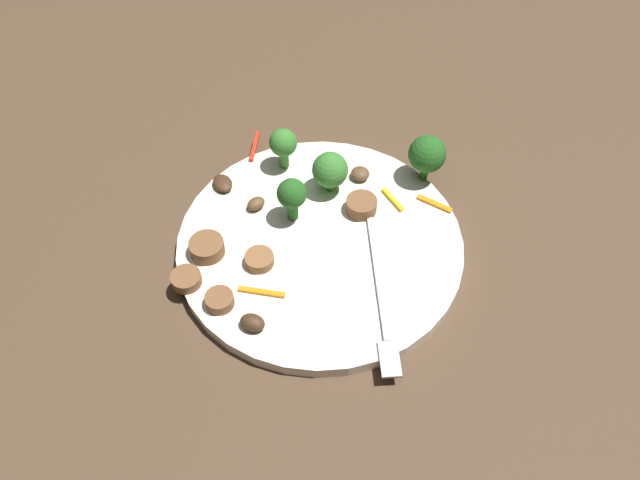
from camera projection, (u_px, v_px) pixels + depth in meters
name	position (u px, v px, depth m)	size (l,w,h in m)	color
ground_plane	(320.00, 248.00, 0.65)	(1.40, 1.40, 0.00)	#4C3826
plate	(320.00, 244.00, 0.64)	(0.29, 0.29, 0.01)	white
fork	(382.00, 303.00, 0.59)	(0.18, 0.06, 0.00)	silver
broccoli_floret_0	(427.00, 154.00, 0.67)	(0.04, 0.04, 0.05)	#296420
broccoli_floret_1	(330.00, 170.00, 0.66)	(0.04, 0.04, 0.05)	#408630
broccoli_floret_2	(292.00, 195.00, 0.63)	(0.03, 0.03, 0.05)	#296420
broccoli_floret_3	(283.00, 144.00, 0.68)	(0.03, 0.03, 0.05)	#408630
sausage_slice_0	(361.00, 205.00, 0.66)	(0.03, 0.03, 0.01)	brown
sausage_slice_1	(186.00, 279.00, 0.60)	(0.03, 0.03, 0.01)	brown
sausage_slice_2	(220.00, 300.00, 0.59)	(0.03, 0.03, 0.01)	brown
sausage_slice_3	(207.00, 247.00, 0.62)	(0.03, 0.03, 0.02)	brown
sausage_slice_4	(259.00, 260.00, 0.62)	(0.03, 0.03, 0.01)	brown
mushroom_0	(223.00, 183.00, 0.68)	(0.03, 0.02, 0.01)	#422B19
mushroom_1	(360.00, 174.00, 0.69)	(0.02, 0.02, 0.01)	brown
mushroom_2	(256.00, 204.00, 0.66)	(0.02, 0.02, 0.01)	brown
mushroom_3	(253.00, 323.00, 0.57)	(0.02, 0.02, 0.01)	#422B19
pepper_strip_0	(434.00, 204.00, 0.67)	(0.04, 0.01, 0.00)	orange
pepper_strip_1	(393.00, 200.00, 0.67)	(0.04, 0.00, 0.00)	yellow
pepper_strip_2	(262.00, 292.00, 0.60)	(0.05, 0.01, 0.00)	orange
pepper_strip_3	(255.00, 146.00, 0.72)	(0.05, 0.00, 0.00)	red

